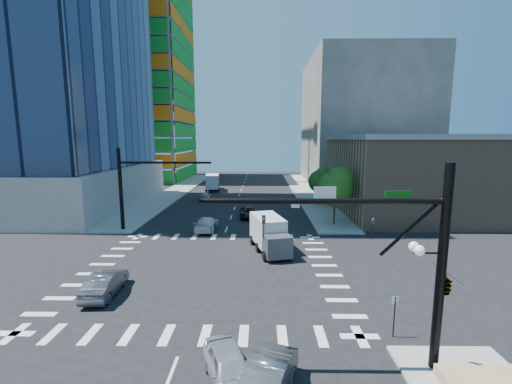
{
  "coord_description": "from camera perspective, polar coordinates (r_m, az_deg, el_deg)",
  "views": [
    {
      "loc": [
        3.88,
        -25.34,
        10.08
      ],
      "look_at": [
        3.4,
        8.0,
        4.9
      ],
      "focal_mm": 24.0,
      "sensor_mm": 36.0,
      "label": 1
    }
  ],
  "objects": [
    {
      "name": "car_nb_near",
      "position": [
        15.87,
        -4.39,
        -27.33
      ],
      "size": [
        3.05,
        4.57,
        1.45
      ],
      "primitive_type": "imported",
      "rotation": [
        0.0,
        0.0,
        0.35
      ],
      "color": "#BABBC3",
      "rests_on": "ground"
    },
    {
      "name": "signal_mast_nw",
      "position": [
        39.64,
        -19.68,
        1.67
      ],
      "size": [
        10.2,
        0.4,
        9.0
      ],
      "color": "black",
      "rests_on": "sidewalk_nw"
    },
    {
      "name": "sidewalk_ne",
      "position": [
        66.67,
        8.24,
        0.11
      ],
      "size": [
        5.0,
        60.0,
        0.15
      ],
      "primitive_type": "cube",
      "color": "gray",
      "rests_on": "ground"
    },
    {
      "name": "construction_building",
      "position": [
        93.85,
        -19.58,
        17.25
      ],
      "size": [
        25.16,
        34.5,
        70.6
      ],
      "color": "gray",
      "rests_on": "ground"
    },
    {
      "name": "car_nb_far",
      "position": [
        44.33,
        -1.25,
        -3.43
      ],
      "size": [
        2.56,
        4.94,
        1.33
      ],
      "primitive_type": "imported",
      "rotation": [
        0.0,
        0.0,
        0.08
      ],
      "color": "black",
      "rests_on": "ground"
    },
    {
      "name": "car_sb_near",
      "position": [
        38.58,
        -8.24,
        -5.25
      ],
      "size": [
        2.24,
        5.26,
        1.51
      ],
      "primitive_type": "imported",
      "rotation": [
        0.0,
        0.0,
        3.12
      ],
      "color": "silver",
      "rests_on": "ground"
    },
    {
      "name": "ground",
      "position": [
        27.55,
        -7.51,
        -12.71
      ],
      "size": [
        160.0,
        160.0,
        0.0
      ],
      "primitive_type": "plane",
      "color": "black",
      "rests_on": "ground"
    },
    {
      "name": "signal_mast_se",
      "position": [
        16.21,
        25.74,
        -10.31
      ],
      "size": [
        10.51,
        2.48,
        9.0
      ],
      "color": "black",
      "rests_on": "sidewalk_se"
    },
    {
      "name": "sidewalk_nw",
      "position": [
        68.1,
        -13.1,
        0.15
      ],
      "size": [
        5.0,
        60.0,
        0.15
      ],
      "primitive_type": "cube",
      "color": "gray",
      "rests_on": "ground"
    },
    {
      "name": "car_sb_mid",
      "position": [
        57.63,
        -8.42,
        -0.64
      ],
      "size": [
        1.71,
        4.1,
        1.39
      ],
      "primitive_type": "imported",
      "rotation": [
        0.0,
        0.0,
        3.12
      ],
      "color": "#95979C",
      "rests_on": "ground"
    },
    {
      "name": "tree_north",
      "position": [
        52.4,
        10.77,
        2.0
      ],
      "size": [
        3.54,
        3.52,
        5.78
      ],
      "color": "#382316",
      "rests_on": "sidewalk_ne"
    },
    {
      "name": "car_sb_cross",
      "position": [
        25.11,
        -23.84,
        -13.75
      ],
      "size": [
        1.85,
        4.67,
        1.51
      ],
      "primitive_type": "imported",
      "rotation": [
        0.0,
        0.0,
        3.2
      ],
      "color": "#4E4E53",
      "rests_on": "ground"
    },
    {
      "name": "tree_south",
      "position": [
        40.57,
        13.27,
        0.96
      ],
      "size": [
        4.16,
        4.16,
        6.82
      ],
      "color": "#382316",
      "rests_on": "sidewalk_ne"
    },
    {
      "name": "commercial_building",
      "position": [
        52.06,
        24.78,
        2.77
      ],
      "size": [
        20.5,
        22.5,
        10.6
      ],
      "color": "#947056",
      "rests_on": "ground"
    },
    {
      "name": "no_parking_sign",
      "position": [
        19.73,
        22.09,
        -18.01
      ],
      "size": [
        0.3,
        0.06,
        2.2
      ],
      "color": "black",
      "rests_on": "ground"
    },
    {
      "name": "box_truck_far",
      "position": [
        68.58,
        -7.25,
        1.51
      ],
      "size": [
        3.29,
        6.39,
        3.22
      ],
      "rotation": [
        0.0,
        0.0,
        3.25
      ],
      "color": "black",
      "rests_on": "ground"
    },
    {
      "name": "road_markings",
      "position": [
        27.55,
        -7.51,
        -12.7
      ],
      "size": [
        20.0,
        20.0,
        0.01
      ],
      "primitive_type": "cube",
      "color": "silver",
      "rests_on": "ground"
    },
    {
      "name": "car_nb_right",
      "position": [
        15.07,
        1.43,
        -29.39
      ],
      "size": [
        3.03,
        4.83,
        1.5
      ],
      "primitive_type": "imported",
      "rotation": [
        0.0,
        0.0,
        -0.34
      ],
      "color": "#55565B",
      "rests_on": "ground"
    },
    {
      "name": "box_truck_near",
      "position": [
        30.99,
        2.41,
        -7.52
      ],
      "size": [
        3.86,
        6.28,
        3.07
      ],
      "rotation": [
        0.0,
        0.0,
        0.25
      ],
      "color": "black",
      "rests_on": "ground"
    },
    {
      "name": "bg_building_ne",
      "position": [
        83.7,
        17.19,
        11.13
      ],
      "size": [
        24.0,
        30.0,
        28.0
      ],
      "primitive_type": "cube",
      "color": "#5D5A54",
      "rests_on": "ground"
    }
  ]
}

